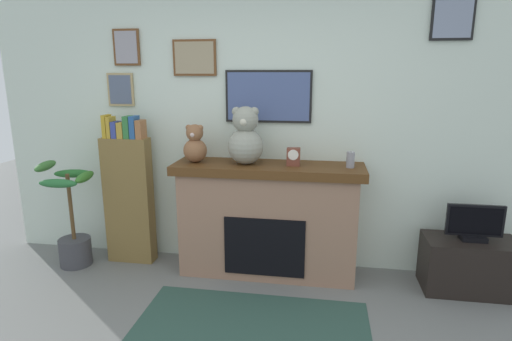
{
  "coord_description": "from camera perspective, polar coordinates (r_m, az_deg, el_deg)",
  "views": [
    {
      "loc": [
        0.59,
        -1.85,
        1.84
      ],
      "look_at": [
        0.01,
        1.71,
        0.98
      ],
      "focal_mm": 28.96,
      "sensor_mm": 36.0,
      "label": 1
    }
  ],
  "objects": [
    {
      "name": "television",
      "position": [
        3.92,
        27.95,
        -6.57
      ],
      "size": [
        0.45,
        0.14,
        0.31
      ],
      "color": "black",
      "rests_on": "tv_stand"
    },
    {
      "name": "tv_stand",
      "position": [
        4.05,
        27.36,
        -11.55
      ],
      "size": [
        0.76,
        0.4,
        0.46
      ],
      "primitive_type": "cube",
      "color": "black",
      "rests_on": "ground_plane"
    },
    {
      "name": "teddy_bear_tan",
      "position": [
        3.78,
        -8.42,
        3.47
      ],
      "size": [
        0.21,
        0.21,
        0.35
      ],
      "color": "brown",
      "rests_on": "fireplace"
    },
    {
      "name": "potted_plant",
      "position": [
        4.38,
        -24.03,
        -7.15
      ],
      "size": [
        0.51,
        0.46,
        1.03
      ],
      "color": "#3F3F44",
      "rests_on": "ground_plane"
    },
    {
      "name": "back_wall",
      "position": [
        3.93,
        0.48,
        5.62
      ],
      "size": [
        5.2,
        0.15,
        2.6
      ],
      "color": "silver",
      "rests_on": "ground_plane"
    },
    {
      "name": "fireplace",
      "position": [
        3.82,
        1.65,
        -6.68
      ],
      "size": [
        1.7,
        0.52,
        1.04
      ],
      "color": "#966F57",
      "rests_on": "ground_plane"
    },
    {
      "name": "candle_jar",
      "position": [
        3.63,
        12.92,
        1.46
      ],
      "size": [
        0.07,
        0.07,
        0.14
      ],
      "primitive_type": "cylinder",
      "color": "gray",
      "rests_on": "fireplace"
    },
    {
      "name": "bookshelf",
      "position": [
        4.2,
        -17.18,
        -3.21
      ],
      "size": [
        0.46,
        0.16,
        1.45
      ],
      "color": "olive",
      "rests_on": "ground_plane"
    },
    {
      "name": "mantel_clock",
      "position": [
        3.62,
        5.19,
        1.91
      ],
      "size": [
        0.11,
        0.09,
        0.16
      ],
      "color": "brown",
      "rests_on": "fireplace"
    },
    {
      "name": "area_rug",
      "position": [
        3.26,
        -0.69,
        -20.86
      ],
      "size": [
        1.74,
        0.95,
        0.01
      ],
      "primitive_type": "cube",
      "color": "#2B493F",
      "rests_on": "ground_plane"
    },
    {
      "name": "teddy_bear_grey",
      "position": [
        3.65,
        -1.45,
        4.46
      ],
      "size": [
        0.32,
        0.32,
        0.51
      ],
      "color": "gray",
      "rests_on": "fireplace"
    }
  ]
}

